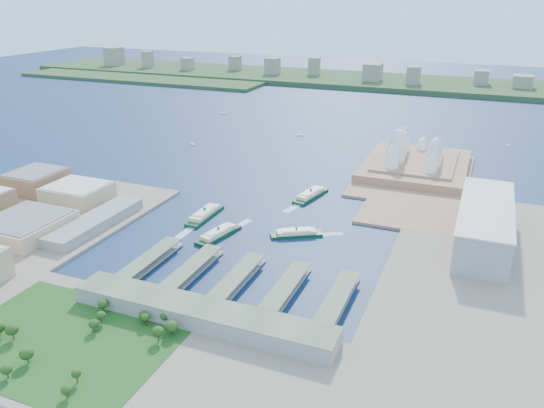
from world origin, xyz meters
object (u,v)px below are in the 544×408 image
at_px(toaster_building, 484,224).
at_px(ferry_a, 205,212).
at_px(ferry_c, 218,232).
at_px(ferry_d, 296,232).
at_px(opera_house, 417,148).
at_px(ferry_b, 311,193).

height_order(toaster_building, ferry_a, toaster_building).
xyz_separation_m(toaster_building, ferry_c, (-237.12, -79.65, -15.29)).
height_order(toaster_building, ferry_c, toaster_building).
bearing_deg(ferry_d, ferry_c, 83.51).
height_order(opera_house, ferry_d, opera_house).
relative_size(opera_house, ferry_a, 3.00).
distance_m(opera_house, toaster_building, 219.62).
bearing_deg(ferry_d, opera_house, -47.24).
relative_size(toaster_building, ferry_c, 2.82).
bearing_deg(opera_house, toaster_building, -65.77).
height_order(opera_house, ferry_c, opera_house).
distance_m(ferry_b, ferry_c, 143.45).
xyz_separation_m(ferry_c, ferry_d, (69.40, 30.11, -0.45)).
relative_size(opera_house, ferry_b, 3.07).
height_order(toaster_building, ferry_d, toaster_building).
bearing_deg(ferry_a, toaster_building, 8.86).
bearing_deg(toaster_building, ferry_a, -171.07).
relative_size(ferry_a, ferry_d, 1.19).
bearing_deg(ferry_c, ferry_d, -144.12).
xyz_separation_m(ferry_a, ferry_c, (35.42, -36.81, -0.46)).
distance_m(opera_house, ferry_a, 304.94).
bearing_deg(opera_house, ferry_b, -123.98).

